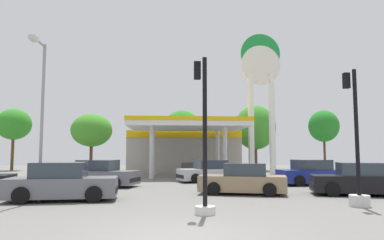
{
  "coord_description": "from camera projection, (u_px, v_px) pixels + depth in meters",
  "views": [
    {
      "loc": [
        -0.29,
        -8.33,
        1.89
      ],
      "look_at": [
        1.41,
        15.3,
        4.06
      ],
      "focal_mm": 33.17,
      "sensor_mm": 36.0,
      "label": 1
    }
  ],
  "objects": [
    {
      "name": "corner_streetlamp",
      "position": [
        41.0,
        103.0,
        13.76
      ],
      "size": [
        0.24,
        1.48,
        6.21
      ],
      "color": "gray",
      "rests_on": "ground"
    },
    {
      "name": "tree_2",
      "position": [
        182.0,
        131.0,
        39.5
      ],
      "size": [
        4.46,
        4.46,
        6.57
      ],
      "color": "brown",
      "rests_on": "ground"
    },
    {
      "name": "traffic_signal_0",
      "position": [
        357.0,
        168.0,
        12.54
      ],
      "size": [
        0.7,
        0.71,
        4.89
      ],
      "color": "silver",
      "rests_on": "ground"
    },
    {
      "name": "tree_3",
      "position": [
        255.0,
        127.0,
        37.66
      ],
      "size": [
        4.33,
        4.33,
        6.9
      ],
      "color": "brown",
      "rests_on": "ground"
    },
    {
      "name": "car_5",
      "position": [
        209.0,
        172.0,
        22.92
      ],
      "size": [
        4.19,
        2.6,
        1.4
      ],
      "color": "black",
      "rests_on": "ground"
    },
    {
      "name": "traffic_signal_1",
      "position": [
        204.0,
        156.0,
        10.99
      ],
      "size": [
        0.64,
        0.67,
        4.89
      ],
      "color": "silver",
      "rests_on": "ground"
    },
    {
      "name": "tree_4",
      "position": [
        324.0,
        126.0,
        39.76
      ],
      "size": [
        3.34,
        3.34,
        6.61
      ],
      "color": "brown",
      "rests_on": "ground"
    },
    {
      "name": "car_6",
      "position": [
        62.0,
        183.0,
        14.01
      ],
      "size": [
        4.31,
        2.17,
        1.5
      ],
      "color": "black",
      "rests_on": "ground"
    },
    {
      "name": "station_pole_sign",
      "position": [
        261.0,
        86.0,
        31.26
      ],
      "size": [
        3.51,
        0.56,
        12.42
      ],
      "color": "white",
      "rests_on": "ground"
    },
    {
      "name": "car_0",
      "position": [
        359.0,
        180.0,
        15.75
      ],
      "size": [
        4.31,
        2.66,
        1.44
      ],
      "color": "black",
      "rests_on": "ground"
    },
    {
      "name": "car_3",
      "position": [
        314.0,
        174.0,
        20.7
      ],
      "size": [
        4.18,
        2.05,
        1.47
      ],
      "color": "black",
      "rests_on": "ground"
    },
    {
      "name": "tree_1",
      "position": [
        92.0,
        130.0,
        36.25
      ],
      "size": [
        4.15,
        4.15,
        5.84
      ],
      "color": "brown",
      "rests_on": "ground"
    },
    {
      "name": "car_2",
      "position": [
        100.0,
        175.0,
        19.65
      ],
      "size": [
        4.41,
        2.76,
        1.47
      ],
      "color": "black",
      "rests_on": "ground"
    },
    {
      "name": "car_4",
      "position": [
        243.0,
        180.0,
        16.17
      ],
      "size": [
        4.18,
        2.62,
        1.39
      ],
      "color": "black",
      "rests_on": "ground"
    },
    {
      "name": "ground_plane",
      "position": [
        178.0,
        235.0,
        8.12
      ],
      "size": [
        90.0,
        90.0,
        0.0
      ],
      "primitive_type": "plane",
      "color": "slate",
      "rests_on": "ground"
    },
    {
      "name": "gas_station",
      "position": [
        183.0,
        149.0,
        34.02
      ],
      "size": [
        10.39,
        13.88,
        4.43
      ],
      "color": "#ADA89E",
      "rests_on": "ground"
    },
    {
      "name": "tree_0",
      "position": [
        14.0,
        124.0,
        37.91
      ],
      "size": [
        3.63,
        3.63,
        6.56
      ],
      "color": "brown",
      "rests_on": "ground"
    }
  ]
}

